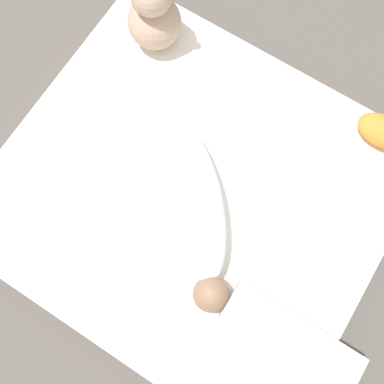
# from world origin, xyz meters

# --- Properties ---
(ground_plane) EXTENTS (12.00, 12.00, 0.00)m
(ground_plane) POSITION_xyz_m (0.00, 0.00, 0.00)
(ground_plane) COLOR #514C47
(bed_mattress) EXTENTS (1.19, 1.07, 0.15)m
(bed_mattress) POSITION_xyz_m (0.00, 0.00, 0.07)
(bed_mattress) COLOR white
(bed_mattress) RESTS_ON ground_plane
(swaddled_baby) EXTENTS (0.49, 0.51, 0.12)m
(swaddled_baby) POSITION_xyz_m (0.03, -0.06, 0.21)
(swaddled_baby) COLOR white
(swaddled_baby) RESTS_ON bed_mattress
(pillow) EXTENTS (0.39, 0.37, 0.10)m
(pillow) POSITION_xyz_m (0.46, -0.35, 0.19)
(pillow) COLOR white
(pillow) RESTS_ON bed_mattress
(bunny_plush) EXTENTS (0.18, 0.18, 0.33)m
(bunny_plush) POSITION_xyz_m (-0.39, 0.39, 0.27)
(bunny_plush) COLOR tan
(bunny_plush) RESTS_ON bed_mattress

